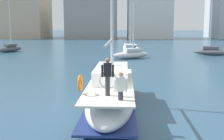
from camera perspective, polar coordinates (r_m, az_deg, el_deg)
ground_plane at (r=14.23m, az=1.13°, el=-9.32°), size 400.00×400.00×0.00m
main_sailboat at (r=15.46m, az=-0.18°, el=-4.33°), size 2.61×9.65×13.92m
moored_sloop_near at (r=50.57m, az=-18.88°, el=3.93°), size 3.32×5.19×8.53m
moored_sloop_far at (r=44.95m, az=18.51°, el=3.43°), size 5.36×3.03×9.26m
moored_catamaran at (r=38.60m, az=3.57°, el=3.03°), size 5.54×4.15×7.08m
moored_cutter_left at (r=50.78m, az=3.51°, el=4.42°), size 2.73×5.16×7.84m
waterfront_buildings at (r=96.04m, az=0.14°, el=12.28°), size 81.68×18.01×27.96m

